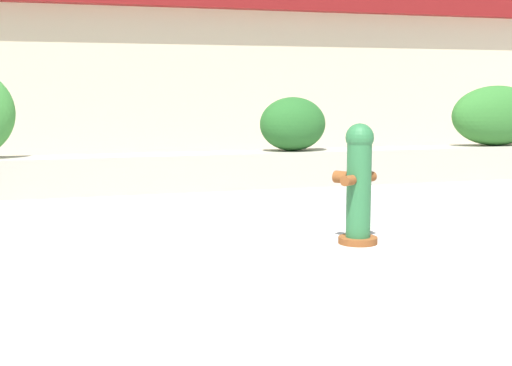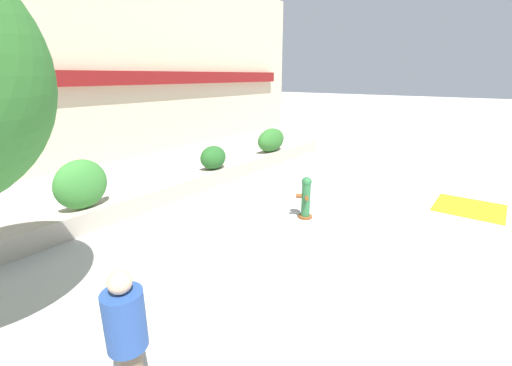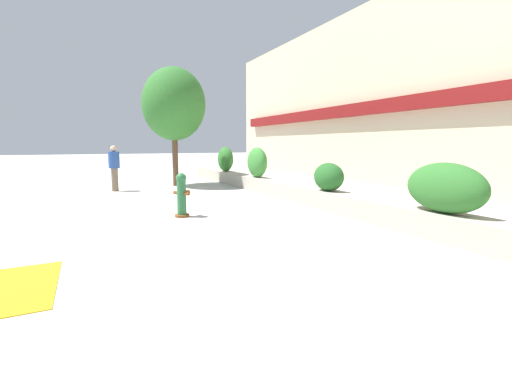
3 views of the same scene
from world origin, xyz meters
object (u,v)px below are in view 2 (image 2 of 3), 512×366
object	(u,v)px
fire_hydrant	(306,197)
hedge_bush_1	(81,184)
pedestrian	(127,337)
hedge_bush_3	(271,140)
hedge_bush_2	(213,158)

from	to	relation	value
fire_hydrant	hedge_bush_1	bearing A→B (deg)	133.00
pedestrian	hedge_bush_3	bearing A→B (deg)	26.71
hedge_bush_3	hedge_bush_2	bearing A→B (deg)	180.00
hedge_bush_1	hedge_bush_3	bearing A→B (deg)	0.00
hedge_bush_2	hedge_bush_3	world-z (taller)	hedge_bush_3
hedge_bush_1	pedestrian	bearing A→B (deg)	-113.18
hedge_bush_2	pedestrian	world-z (taller)	pedestrian
hedge_bush_2	pedestrian	bearing A→B (deg)	-142.56
hedge_bush_3	pedestrian	distance (m)	11.09
hedge_bush_1	fire_hydrant	xyz separation A→B (m)	(3.61, -3.87, -0.53)
hedge_bush_3	fire_hydrant	size ratio (longest dim) A/B	1.45
hedge_bush_2	fire_hydrant	bearing A→B (deg)	-101.14
hedge_bush_3	fire_hydrant	bearing A→B (deg)	-137.04
hedge_bush_3	hedge_bush_1	bearing A→B (deg)	180.00
pedestrian	hedge_bush_2	bearing A→B (deg)	37.44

